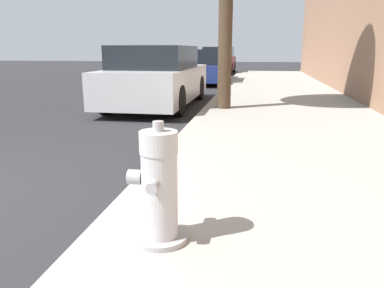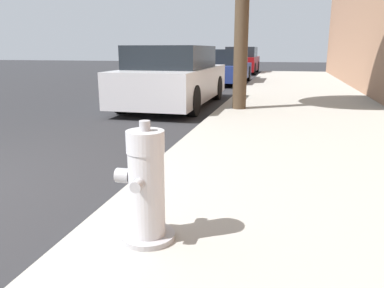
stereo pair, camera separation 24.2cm
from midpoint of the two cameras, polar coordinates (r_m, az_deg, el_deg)
The scene contains 5 objects.
sidewalk_slab at distance 2.83m, azimuth 23.22°, elevation -13.59°, with size 3.50×40.00×0.12m.
fire_hydrant at distance 2.40m, azimuth -4.11°, elevation -6.73°, with size 0.38×0.38×0.79m.
parked_car_near at distance 9.04m, azimuth -1.96°, elevation 10.13°, with size 1.76×4.37×1.41m.
parked_car_mid at distance 15.31m, azimuth 5.55°, elevation 11.58°, with size 1.71×4.37×1.33m.
parked_car_far at distance 21.82m, azimuth 7.94°, elevation 12.45°, with size 1.73×3.93×1.47m.
Camera 2 is at (3.30, -2.46, 1.33)m, focal length 35.00 mm.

